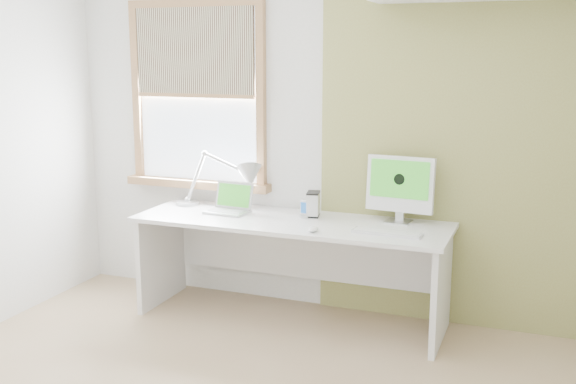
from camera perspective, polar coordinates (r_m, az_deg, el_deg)
The scene contains 11 objects.
room at distance 3.38m, azimuth -6.41°, elevation 1.66°, with size 4.04×3.54×2.64m.
accent_wall at distance 4.76m, azimuth 14.42°, elevation 4.23°, with size 2.00×0.02×2.60m, color olive.
window at distance 5.32m, azimuth -7.58°, elevation 7.88°, with size 1.20×0.14×1.42m.
desk at distance 4.88m, azimuth 0.49°, elevation -4.41°, with size 2.20×0.70×0.73m.
desk_lamp at distance 5.09m, azimuth -4.21°, elevation 1.05°, with size 0.76×0.30×0.42m.
laptop at distance 5.02m, azimuth -4.81°, elevation -1.06°, with size 0.32×0.26×0.21m.
phone_dock at distance 4.83m, azimuth 1.32°, elevation -1.73°, with size 0.08×0.08×0.12m.
external_drive at distance 4.87m, azimuth 2.10°, elevation -1.01°, with size 0.11×0.15×0.18m.
imac at distance 4.72m, azimuth 9.28°, elevation 0.53°, with size 0.47×0.17×0.46m.
keyboard at distance 4.46m, azimuth 8.19°, elevation -3.34°, with size 0.45×0.15×0.02m.
mouse at distance 4.47m, azimuth 2.10°, elevation -3.11°, with size 0.06×0.10×0.03m, color white.
Camera 1 is at (1.54, -2.95, 1.88)m, focal length 42.91 mm.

